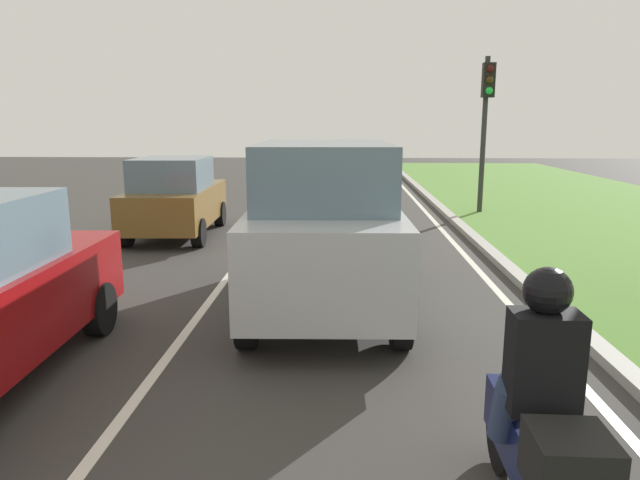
{
  "coord_description": "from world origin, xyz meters",
  "views": [
    {
      "loc": [
        1.23,
        2.01,
        2.55
      ],
      "look_at": [
        0.96,
        8.55,
        1.2
      ],
      "focal_mm": 32.29,
      "sensor_mm": 36.0,
      "label": 1
    }
  ],
  "objects_px": {
    "car_hatchback_far": "(175,197)",
    "rider_person": "(542,358)",
    "motorcycle": "(536,459)",
    "car_suv_ahead": "(325,225)",
    "traffic_light_near_right": "(486,108)"
  },
  "relations": [
    {
      "from": "car_hatchback_far",
      "to": "rider_person",
      "type": "bearing_deg",
      "value": -64.53
    },
    {
      "from": "car_hatchback_far",
      "to": "motorcycle",
      "type": "xyz_separation_m",
      "value": [
        4.96,
        -9.56,
        -0.31
      ]
    },
    {
      "from": "car_suv_ahead",
      "to": "traffic_light_near_right",
      "type": "xyz_separation_m",
      "value": [
        4.1,
        8.42,
        1.76
      ]
    },
    {
      "from": "car_hatchback_far",
      "to": "traffic_light_near_right",
      "type": "bearing_deg",
      "value": 22.16
    },
    {
      "from": "motorcycle",
      "to": "rider_person",
      "type": "relative_size",
      "value": 1.63
    },
    {
      "from": "rider_person",
      "to": "traffic_light_near_right",
      "type": "height_order",
      "value": "traffic_light_near_right"
    },
    {
      "from": "car_suv_ahead",
      "to": "motorcycle",
      "type": "height_order",
      "value": "car_suv_ahead"
    },
    {
      "from": "car_suv_ahead",
      "to": "rider_person",
      "type": "bearing_deg",
      "value": -74.06
    },
    {
      "from": "rider_person",
      "to": "traffic_light_near_right",
      "type": "xyz_separation_m",
      "value": [
        2.68,
        12.94,
        1.74
      ]
    },
    {
      "from": "car_hatchback_far",
      "to": "motorcycle",
      "type": "relative_size",
      "value": 1.98
    },
    {
      "from": "rider_person",
      "to": "car_suv_ahead",
      "type": "bearing_deg",
      "value": 108.78
    },
    {
      "from": "traffic_light_near_right",
      "to": "car_suv_ahead",
      "type": "bearing_deg",
      "value": -115.97
    },
    {
      "from": "motorcycle",
      "to": "traffic_light_near_right",
      "type": "distance_m",
      "value": 13.47
    },
    {
      "from": "rider_person",
      "to": "traffic_light_near_right",
      "type": "relative_size",
      "value": 0.27
    },
    {
      "from": "rider_person",
      "to": "traffic_light_near_right",
      "type": "bearing_deg",
      "value": 79.6
    }
  ]
}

